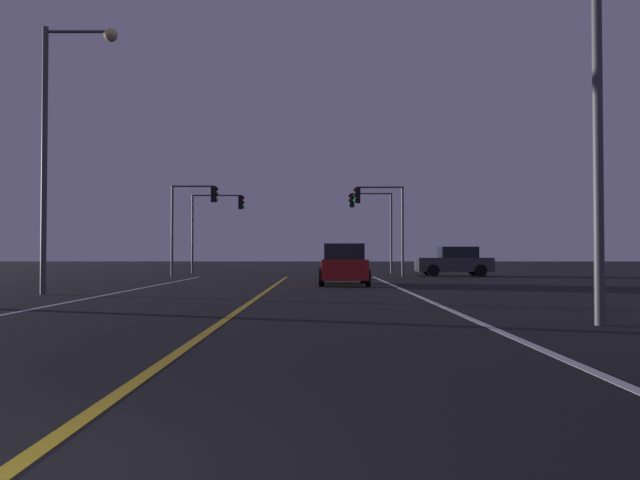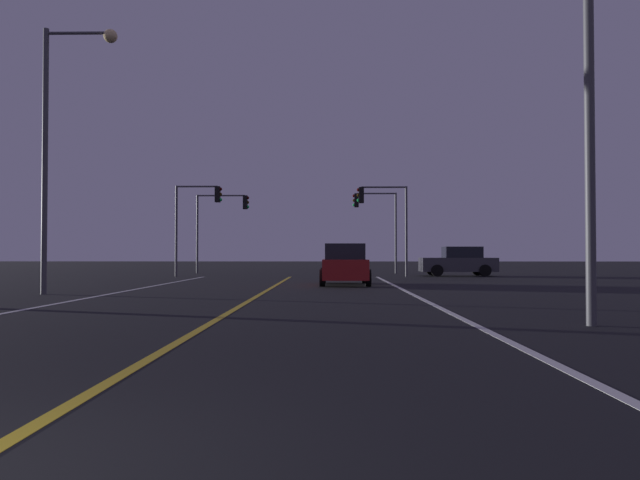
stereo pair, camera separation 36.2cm
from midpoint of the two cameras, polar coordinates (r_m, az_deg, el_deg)
The scene contains 11 objects.
lane_edge_right at distance 15.85m, azimuth 10.49°, elevation -5.92°, with size 0.16×36.95×0.01m, color silver.
lane_edge_left at distance 17.05m, azimuth -23.62°, elevation -5.51°, with size 0.16×36.95×0.01m, color silver.
lane_center_divider at distance 15.73m, azimuth -7.21°, elevation -5.97°, with size 0.16×36.95×0.01m, color gold.
car_crossing_side at distance 36.30m, azimuth 12.43°, elevation -2.00°, with size 4.30×2.02×1.70m.
car_ahead_far at distance 25.29m, azimuth 2.02°, elevation -2.35°, with size 2.02×4.30×1.70m.
traffic_light_near_right at distance 34.76m, azimuth 5.44°, elevation 2.86°, with size 2.87×0.36×5.12m.
traffic_light_near_left at distance 35.38m, azimuth -11.69°, elevation 2.86°, with size 2.68×0.36×5.17m.
traffic_light_far_right at distance 40.23m, azimuth 4.73°, elevation 2.48°, with size 2.91×0.36×5.30m.
traffic_light_far_left at distance 40.69m, azimuth -9.50°, elevation 2.37°, with size 3.49×0.36×5.18m.
street_lamp_right_near at distance 12.57m, azimuth 22.17°, elevation 17.98°, with size 1.92×0.44×8.67m.
street_lamp_left_mid at distance 21.39m, azimuth -23.24°, elevation 9.82°, with size 2.39×0.44×8.51m.
Camera 1 is at (1.85, -3.08, 1.29)m, focal length 34.26 mm.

